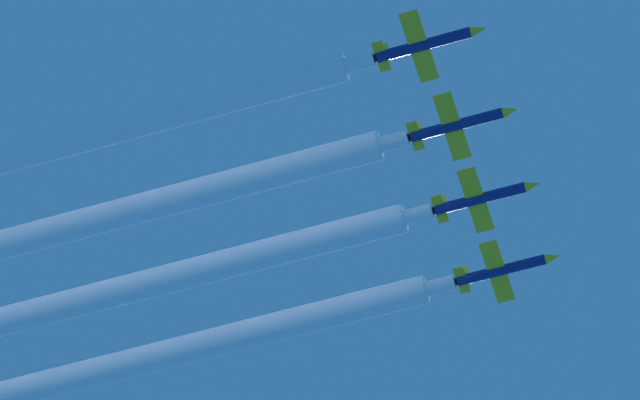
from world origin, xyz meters
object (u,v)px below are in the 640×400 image
(jet_inner_left, at_px, (483,198))
(jet_inner_right, at_px, (427,44))
(jet_center, at_px, (460,124))
(jet_far_left, at_px, (504,269))

(jet_inner_left, distance_m, jet_inner_right, 19.05)
(jet_center, bearing_deg, jet_inner_right, -3.62)
(jet_inner_left, bearing_deg, jet_far_left, -178.56)
(jet_far_left, height_order, jet_center, jet_far_left)
(jet_far_left, relative_size, jet_inner_left, 1.00)
(jet_inner_right, bearing_deg, jet_center, 176.38)
(jet_far_left, height_order, jet_inner_left, jet_far_left)
(jet_far_left, distance_m, jet_inner_left, 9.42)
(jet_far_left, xyz_separation_m, jet_center, (18.66, 0.31, -0.27))
(jet_center, bearing_deg, jet_far_left, -179.03)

